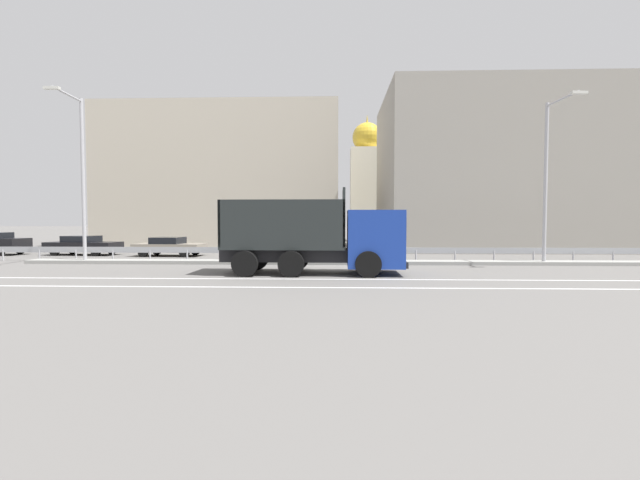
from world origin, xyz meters
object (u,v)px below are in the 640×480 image
at_px(parked_car_1, 83,245).
at_px(church_tower, 367,183).
at_px(street_lamp_1, 548,173).
at_px(parked_car_3, 269,244).
at_px(dump_truck, 337,242).
at_px(median_road_sign, 240,236).
at_px(parked_car_2, 170,246).
at_px(street_lamp_0, 81,171).

xyz_separation_m(parked_car_1, church_tower, (19.92, 20.55, 5.73)).
relative_size(street_lamp_1, church_tower, 0.58).
height_order(parked_car_3, church_tower, church_tower).
bearing_deg(church_tower, dump_truck, -96.56).
distance_m(street_lamp_1, parked_car_1, 27.78).
relative_size(dump_truck, parked_car_1, 1.63).
bearing_deg(median_road_sign, parked_car_1, 155.24).
distance_m(median_road_sign, parked_car_3, 5.05).
relative_size(parked_car_1, parked_car_2, 1.09).
xyz_separation_m(dump_truck, median_road_sign, (-5.02, 4.02, 0.08)).
bearing_deg(parked_car_1, street_lamp_1, 83.11).
xyz_separation_m(dump_truck, parked_car_3, (-4.27, 8.97, -0.57)).
relative_size(parked_car_1, parked_car_3, 1.03).
height_order(street_lamp_0, parked_car_1, street_lamp_0).
bearing_deg(dump_truck, median_road_sign, -128.06).
xyz_separation_m(dump_truck, parked_car_2, (-10.55, 8.69, -0.71)).
xyz_separation_m(street_lamp_1, parked_car_2, (-20.99, 5.00, -3.93)).
bearing_deg(parked_car_3, church_tower, -17.28).
distance_m(parked_car_3, church_tower, 22.96).
distance_m(street_lamp_1, church_tower, 27.15).
bearing_deg(street_lamp_1, parked_car_2, 166.61).
relative_size(street_lamp_0, church_tower, 0.61).
height_order(median_road_sign, parked_car_1, median_road_sign).
distance_m(dump_truck, street_lamp_1, 11.54).
relative_size(dump_truck, median_road_sign, 2.90).
relative_size(parked_car_1, church_tower, 0.34).
bearing_deg(parked_car_2, street_lamp_1, 79.54).
bearing_deg(street_lamp_0, parked_car_1, 120.69).
xyz_separation_m(median_road_sign, street_lamp_1, (15.47, -0.32, 3.14)).
bearing_deg(dump_truck, church_tower, 174.05).
relative_size(street_lamp_0, parked_car_3, 1.86).
height_order(street_lamp_1, parked_car_3, street_lamp_1).
height_order(median_road_sign, parked_car_3, median_road_sign).
bearing_deg(dump_truck, street_lamp_1, 110.07).
xyz_separation_m(street_lamp_0, parked_car_3, (8.88, 5.29, -4.01)).
bearing_deg(parked_car_3, parked_car_1, 91.41).
bearing_deg(parked_car_2, parked_car_1, -92.96).
distance_m(street_lamp_0, street_lamp_1, 23.59).
height_order(street_lamp_0, street_lamp_1, street_lamp_0).
bearing_deg(dump_truck, street_lamp_0, -105.04).
bearing_deg(parked_car_2, church_tower, 149.48).
distance_m(dump_truck, street_lamp_0, 14.08).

